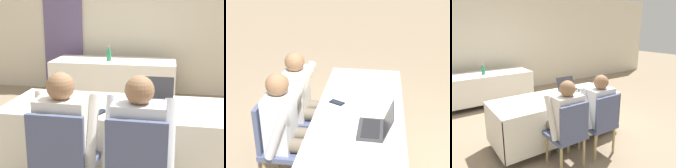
% 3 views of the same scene
% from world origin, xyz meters
% --- Properties ---
extents(conference_table_near, '(2.02, 0.81, 0.72)m').
position_xyz_m(conference_table_near, '(0.00, 0.00, 0.55)').
color(conference_table_near, white).
rests_on(conference_table_near, ground_plane).
extents(laptop, '(0.34, 0.29, 0.22)m').
position_xyz_m(laptop, '(0.34, 0.16, 0.76)').
color(laptop, '#333338').
rests_on(laptop, conference_table_near).
extents(cell_phone, '(0.13, 0.16, 0.01)m').
position_xyz_m(cell_phone, '(-0.10, -0.23, 0.73)').
color(cell_phone, black).
rests_on(cell_phone, conference_table_near).
extents(paper_beside_laptop, '(0.28, 0.34, 0.00)m').
position_xyz_m(paper_beside_laptop, '(-0.22, 0.12, 0.72)').
color(paper_beside_laptop, white).
rests_on(paper_beside_laptop, conference_table_near).
extents(chair_near_left, '(0.44, 0.44, 0.90)m').
position_xyz_m(chair_near_left, '(-0.28, -0.71, 0.50)').
color(chair_near_left, tan).
rests_on(chair_near_left, ground_plane).
extents(chair_near_right, '(0.44, 0.44, 0.90)m').
position_xyz_m(chair_near_right, '(0.28, -0.71, 0.50)').
color(chair_near_right, tan).
rests_on(chair_near_right, ground_plane).
extents(person_checkered_shirt, '(0.50, 0.52, 1.16)m').
position_xyz_m(person_checkered_shirt, '(-0.28, -0.61, 0.66)').
color(person_checkered_shirt, '#665B4C').
rests_on(person_checkered_shirt, ground_plane).
extents(person_white_shirt, '(0.50, 0.52, 1.16)m').
position_xyz_m(person_white_shirt, '(0.28, -0.61, 0.66)').
color(person_white_shirt, '#665B4C').
rests_on(person_white_shirt, ground_plane).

